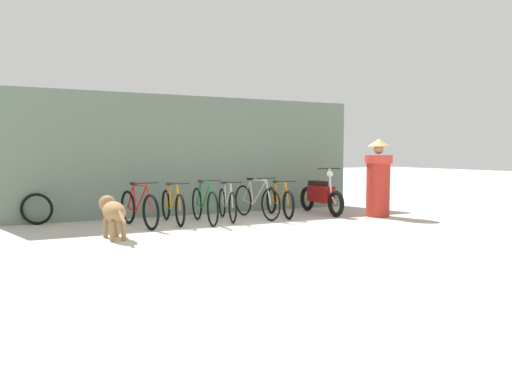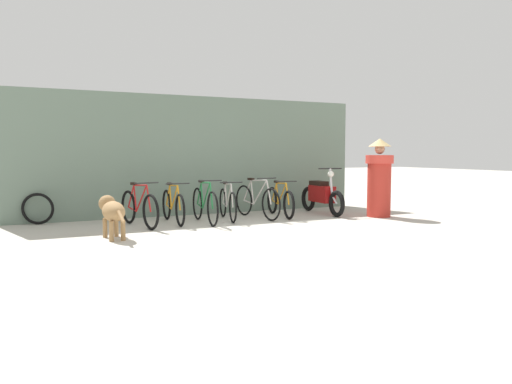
% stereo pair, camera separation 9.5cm
% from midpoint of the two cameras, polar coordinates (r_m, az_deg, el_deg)
% --- Properties ---
extents(ground_plane, '(60.00, 60.00, 0.00)m').
position_cam_midpoint_polar(ground_plane, '(8.24, 1.39, -5.20)').
color(ground_plane, '#B7B2A5').
extents(shop_wall_back, '(8.08, 0.20, 2.64)m').
position_cam_midpoint_polar(shop_wall_back, '(11.32, -6.73, 4.14)').
color(shop_wall_back, slate).
rests_on(shop_wall_back, ground).
extents(bicycle_0, '(0.47, 1.66, 0.85)m').
position_cam_midpoint_polar(bicycle_0, '(9.61, -12.95, -1.82)').
color(bicycle_0, black).
rests_on(bicycle_0, ground).
extents(bicycle_1, '(0.46, 1.72, 0.82)m').
position_cam_midpoint_polar(bicycle_1, '(9.98, -9.20, -1.60)').
color(bicycle_1, black).
rests_on(bicycle_1, ground).
extents(bicycle_2, '(0.46, 1.73, 0.87)m').
position_cam_midpoint_polar(bicycle_2, '(9.90, -5.62, -1.46)').
color(bicycle_2, black).
rests_on(bicycle_2, ground).
extents(bicycle_3, '(0.46, 1.59, 0.81)m').
position_cam_midpoint_polar(bicycle_3, '(10.33, -3.00, -1.33)').
color(bicycle_3, black).
rests_on(bicycle_3, ground).
extents(bicycle_4, '(0.46, 1.74, 0.88)m').
position_cam_midpoint_polar(bicycle_4, '(10.59, 0.36, -1.03)').
color(bicycle_4, black).
rests_on(bicycle_4, ground).
extents(bicycle_5, '(0.46, 1.67, 0.80)m').
position_cam_midpoint_polar(bicycle_5, '(10.88, 3.02, -1.10)').
color(bicycle_5, black).
rests_on(bicycle_5, ground).
extents(motorcycle, '(0.58, 1.86, 1.05)m').
position_cam_midpoint_polar(motorcycle, '(11.44, 7.77, -0.40)').
color(motorcycle, black).
rests_on(motorcycle, ground).
extents(stray_dog, '(0.37, 1.26, 0.68)m').
position_cam_midpoint_polar(stray_dog, '(8.42, -15.81, -2.08)').
color(stray_dog, '#997247').
rests_on(stray_dog, ground).
extents(person_in_robes, '(0.64, 0.64, 1.69)m').
position_cam_midpoint_polar(person_in_robes, '(11.13, 14.14, 1.61)').
color(person_in_robes, '#B72D23').
rests_on(person_in_robes, ground).
extents(spare_tire_left, '(0.60, 0.26, 0.62)m').
position_cam_midpoint_polar(spare_tire_left, '(10.51, -23.44, -1.77)').
color(spare_tire_left, black).
rests_on(spare_tire_left, ground).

